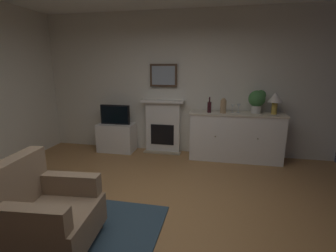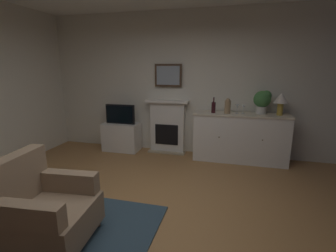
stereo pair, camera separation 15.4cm
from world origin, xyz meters
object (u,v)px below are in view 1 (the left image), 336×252
at_px(framed_picture, 163,75).
at_px(armchair, 45,212).
at_px(wine_glass_center, 239,106).
at_px(wine_bottle, 209,107).
at_px(wine_glass_left, 233,106).
at_px(vase_decorative, 223,106).
at_px(fireplace_unit, 163,126).
at_px(potted_plant_small, 257,99).
at_px(tv_cabinet, 117,137).
at_px(tv_set, 115,115).
at_px(table_lamp, 275,99).
at_px(sideboard_cabinet, 235,137).

height_order(framed_picture, armchair, framed_picture).
height_order(framed_picture, wine_glass_center, framed_picture).
bearing_deg(wine_bottle, wine_glass_left, 7.17).
relative_size(wine_glass_left, vase_decorative, 0.59).
height_order(fireplace_unit, potted_plant_small, potted_plant_small).
bearing_deg(framed_picture, tv_cabinet, -167.99).
distance_m(wine_glass_center, armchair, 3.54).
relative_size(wine_bottle, vase_decorative, 1.03).
height_order(wine_glass_left, tv_set, wine_glass_left).
bearing_deg(vase_decorative, table_lamp, 3.18).
bearing_deg(wine_glass_left, potted_plant_small, 5.09).
bearing_deg(table_lamp, sideboard_cabinet, -180.00).
bearing_deg(sideboard_cabinet, armchair, -124.24).
distance_m(fireplace_unit, potted_plant_small, 1.91).
bearing_deg(fireplace_unit, wine_glass_center, -5.80).
bearing_deg(vase_decorative, fireplace_unit, 169.22).
distance_m(sideboard_cabinet, wine_glass_left, 0.58).
bearing_deg(wine_glass_left, sideboard_cabinet, -4.54).
height_order(framed_picture, tv_set, framed_picture).
height_order(wine_bottle, potted_plant_small, potted_plant_small).
bearing_deg(vase_decorative, sideboard_cabinet, 11.11).
xyz_separation_m(sideboard_cabinet, vase_decorative, (-0.25, -0.05, 0.60)).
bearing_deg(framed_picture, vase_decorative, -12.86).
relative_size(vase_decorative, potted_plant_small, 0.65).
xyz_separation_m(tv_cabinet, armchair, (0.49, -2.86, 0.09)).
distance_m(framed_picture, wine_glass_left, 1.49).
bearing_deg(tv_set, wine_bottle, -1.15).
xyz_separation_m(framed_picture, sideboard_cabinet, (1.45, -0.22, -1.13)).
height_order(tv_set, armchair, tv_set).
xyz_separation_m(fireplace_unit, wine_bottle, (0.94, -0.22, 0.47)).
bearing_deg(wine_glass_left, tv_set, -179.63).
xyz_separation_m(fireplace_unit, wine_glass_left, (1.36, -0.17, 0.49)).
distance_m(fireplace_unit, vase_decorative, 1.32).
xyz_separation_m(framed_picture, armchair, (-0.49, -3.07, -1.20)).
bearing_deg(vase_decorative, framed_picture, 167.14).
height_order(sideboard_cabinet, wine_glass_left, wine_glass_left).
relative_size(framed_picture, wine_bottle, 1.90).
height_order(wine_glass_left, vase_decorative, vase_decorative).
distance_m(tv_set, potted_plant_small, 2.80).
height_order(table_lamp, wine_glass_left, table_lamp).
height_order(wine_glass_left, wine_glass_center, same).
relative_size(framed_picture, wine_glass_center, 3.33).
relative_size(wine_glass_center, potted_plant_small, 0.38).
bearing_deg(table_lamp, armchair, -132.22).
xyz_separation_m(table_lamp, wine_glass_center, (-0.62, 0.03, -0.16)).
relative_size(wine_bottle, armchair, 0.32).
height_order(wine_bottle, armchair, wine_bottle).
xyz_separation_m(potted_plant_small, armchair, (-2.28, -2.89, -0.79)).
distance_m(sideboard_cabinet, vase_decorative, 0.65).
bearing_deg(framed_picture, wine_glass_left, -8.99).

